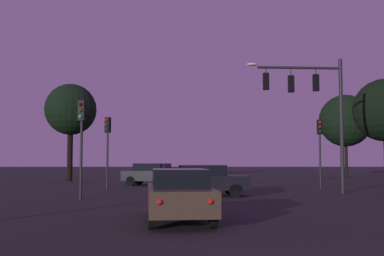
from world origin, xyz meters
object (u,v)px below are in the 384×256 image
(traffic_light_corner_right, at_px, (81,129))
(tree_center_horizon, at_px, (345,121))
(car_nearside_lane, at_px, (179,194))
(car_far_lane, at_px, (154,174))
(traffic_light_median, at_px, (320,140))
(traffic_signal_mast_arm, at_px, (313,99))
(tree_behind_sign, at_px, (71,110))
(car_crossing_right, at_px, (204,180))
(traffic_light_corner_left, at_px, (107,138))

(traffic_light_corner_right, distance_m, tree_center_horizon, 33.53)
(traffic_light_corner_right, bearing_deg, car_nearside_lane, -58.30)
(car_far_lane, bearing_deg, traffic_light_median, -21.38)
(traffic_signal_mast_arm, height_order, tree_behind_sign, tree_behind_sign)
(car_nearside_lane, relative_size, car_crossing_right, 1.07)
(traffic_light_corner_left, bearing_deg, traffic_light_median, 6.01)
(traffic_light_corner_left, bearing_deg, car_far_lane, 66.83)
(traffic_light_corner_left, relative_size, traffic_light_median, 1.00)
(traffic_light_corner_right, height_order, traffic_light_median, traffic_light_corner_right)
(traffic_light_corner_right, bearing_deg, tree_center_horizon, 51.10)
(traffic_light_corner_right, relative_size, car_far_lane, 0.96)
(car_far_lane, bearing_deg, tree_behind_sign, 138.19)
(car_crossing_right, height_order, car_far_lane, same)
(traffic_light_median, relative_size, car_crossing_right, 0.98)
(traffic_light_corner_left, xyz_separation_m, tree_center_horizon, (20.84, 19.97, 2.72))
(traffic_light_corner_right, bearing_deg, traffic_light_median, 29.79)
(traffic_signal_mast_arm, xyz_separation_m, traffic_light_corner_left, (-11.33, 2.44, -2.01))
(traffic_light_median, bearing_deg, tree_center_horizon, 66.55)
(tree_center_horizon, bearing_deg, traffic_light_corner_right, -128.90)
(traffic_light_corner_right, xyz_separation_m, car_crossing_right, (5.61, 1.98, -2.35))
(car_nearside_lane, bearing_deg, traffic_light_corner_left, 108.03)
(traffic_light_corner_left, relative_size, tree_behind_sign, 0.52)
(traffic_light_corner_left, bearing_deg, tree_behind_sign, 113.06)
(traffic_light_median, xyz_separation_m, car_far_lane, (-10.44, 4.09, -2.21))
(car_far_lane, distance_m, tree_behind_sign, 11.29)
(traffic_light_corner_left, height_order, car_nearside_lane, traffic_light_corner_left)
(traffic_light_corner_right, distance_m, traffic_light_median, 14.88)
(car_nearside_lane, bearing_deg, traffic_light_median, 60.15)
(car_nearside_lane, xyz_separation_m, car_crossing_right, (1.12, 9.26, -0.00))
(traffic_signal_mast_arm, bearing_deg, tree_behind_sign, 138.54)
(traffic_light_corner_left, distance_m, car_far_lane, 6.31)
(traffic_signal_mast_arm, xyz_separation_m, traffic_light_corner_right, (-11.48, -3.61, -1.88))
(traffic_signal_mast_arm, distance_m, tree_center_horizon, 24.36)
(traffic_light_corner_left, bearing_deg, traffic_signal_mast_arm, -12.16)
(traffic_light_corner_left, relative_size, car_crossing_right, 0.98)
(traffic_signal_mast_arm, xyz_separation_m, car_nearside_lane, (-6.99, -10.89, -4.22))
(traffic_light_median, xyz_separation_m, car_crossing_right, (-7.30, -5.42, -2.21))
(traffic_signal_mast_arm, height_order, car_far_lane, traffic_signal_mast_arm)
(car_crossing_right, relative_size, tree_center_horizon, 0.52)
(traffic_signal_mast_arm, relative_size, traffic_light_corner_right, 1.62)
(traffic_light_corner_right, bearing_deg, traffic_signal_mast_arm, 17.45)
(traffic_light_corner_left, bearing_deg, traffic_light_corner_right, -91.47)
(traffic_light_median, bearing_deg, traffic_light_corner_left, -173.99)
(traffic_light_corner_left, xyz_separation_m, tree_behind_sign, (-5.16, 12.13, 2.95))
(traffic_light_corner_left, xyz_separation_m, car_far_lane, (2.32, 5.43, -2.22))
(car_far_lane, height_order, tree_center_horizon, tree_center_horizon)
(traffic_light_corner_left, relative_size, car_far_lane, 0.92)
(traffic_signal_mast_arm, height_order, traffic_light_corner_left, traffic_signal_mast_arm)
(traffic_light_median, relative_size, car_nearside_lane, 0.91)
(car_crossing_right, bearing_deg, car_nearside_lane, -96.90)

